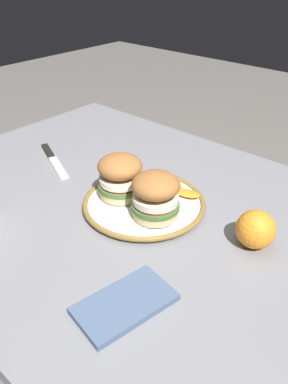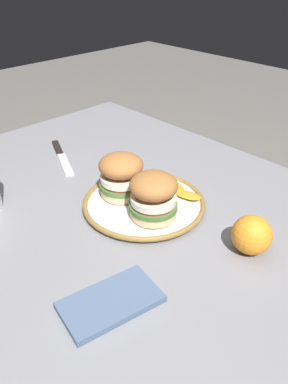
% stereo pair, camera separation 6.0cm
% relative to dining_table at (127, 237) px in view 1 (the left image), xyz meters
% --- Properties ---
extents(ground_plane, '(8.00, 8.00, 0.00)m').
position_rel_dining_table_xyz_m(ground_plane, '(0.00, 0.00, -0.61)').
color(ground_plane, slate).
extents(dining_table, '(1.16, 0.86, 0.71)m').
position_rel_dining_table_xyz_m(dining_table, '(0.00, 0.00, 0.00)').
color(dining_table, gray).
rests_on(dining_table, ground).
extents(dinner_plate, '(0.28, 0.28, 0.02)m').
position_rel_dining_table_xyz_m(dinner_plate, '(0.04, 0.02, 0.11)').
color(dinner_plate, white).
rests_on(dinner_plate, dining_table).
extents(sandwich_half_left, '(0.11, 0.11, 0.10)m').
position_rel_dining_table_xyz_m(sandwich_half_left, '(0.10, -0.01, 0.17)').
color(sandwich_half_left, beige).
rests_on(sandwich_half_left, dinner_plate).
extents(sandwich_half_right, '(0.12, 0.12, 0.10)m').
position_rel_dining_table_xyz_m(sandwich_half_right, '(-0.02, -0.00, 0.17)').
color(sandwich_half_right, beige).
rests_on(sandwich_half_right, dinner_plate).
extents(orange_peel_curled, '(0.08, 0.08, 0.01)m').
position_rel_dining_table_xyz_m(orange_peel_curled, '(-0.01, 0.09, 0.13)').
color(orange_peel_curled, orange).
rests_on(orange_peel_curled, dinner_plate).
extents(orange_peel_strip_long, '(0.07, 0.05, 0.01)m').
position_rel_dining_table_xyz_m(orange_peel_strip_long, '(0.10, 0.10, 0.13)').
color(orange_peel_strip_long, orange).
rests_on(orange_peel_strip_long, dinner_plate).
extents(orange_peel_strip_short, '(0.08, 0.04, 0.01)m').
position_rel_dining_table_xyz_m(orange_peel_strip_short, '(0.05, 0.11, 0.13)').
color(orange_peel_strip_short, orange).
rests_on(orange_peel_strip_short, dinner_plate).
extents(whole_orange, '(0.08, 0.08, 0.08)m').
position_rel_dining_table_xyz_m(whole_orange, '(0.30, 0.06, 0.14)').
color(whole_orange, orange).
rests_on(whole_orange, dining_table).
extents(table_knife, '(0.21, 0.10, 0.01)m').
position_rel_dining_table_xyz_m(table_knife, '(-0.31, 0.02, 0.11)').
color(table_knife, silver).
rests_on(table_knife, dining_table).
extents(folded_napkin, '(0.12, 0.18, 0.01)m').
position_rel_dining_table_xyz_m(folded_napkin, '(0.21, -0.23, 0.11)').
color(folded_napkin, slate).
rests_on(folded_napkin, dining_table).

